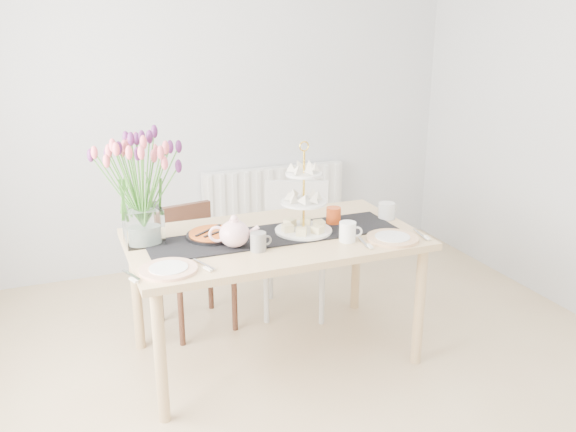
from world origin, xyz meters
name	(u,v)px	position (x,y,z in m)	size (l,w,h in m)	color
room_shell	(341,163)	(0.00, 0.00, 1.30)	(4.50, 4.50, 4.50)	tan
radiator	(274,203)	(0.50, 2.19, 0.45)	(1.20, 0.08, 0.60)	white
dining_table	(274,249)	(-0.07, 0.66, 0.67)	(1.60, 0.90, 0.75)	tan
chair_brown	(190,258)	(-0.42, 1.25, 0.45)	(0.45, 0.45, 0.78)	#3A1E15
chair_white	(296,237)	(0.29, 1.22, 0.50)	(0.57, 0.57, 0.86)	silver
table_runner	(274,235)	(-0.07, 0.66, 0.75)	(1.40, 0.35, 0.01)	black
tulip_vase	(139,171)	(-0.76, 0.81, 1.15)	(0.72, 0.72, 0.62)	silver
cake_stand	(304,210)	(0.10, 0.64, 0.89)	(0.32, 0.32, 0.47)	gold
teapot	(234,234)	(-0.33, 0.56, 0.83)	(0.26, 0.21, 0.17)	white
cream_jug	(387,211)	(0.66, 0.69, 0.80)	(0.10, 0.10, 0.10)	silver
tart_tin	(213,235)	(-0.40, 0.75, 0.77)	(0.30, 0.30, 0.04)	black
mug_grey	(258,242)	(-0.23, 0.48, 0.80)	(0.08, 0.08, 0.10)	gray
mug_white	(348,232)	(0.27, 0.43, 0.80)	(0.09, 0.09, 0.11)	white
mug_orange	(333,216)	(0.32, 0.72, 0.80)	(0.09, 0.09, 0.10)	#DD4B18
plate_left	(168,269)	(-0.72, 0.39, 0.76)	(0.28, 0.28, 0.01)	white
plate_right	(392,238)	(0.51, 0.36, 0.76)	(0.29, 0.29, 0.01)	silver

